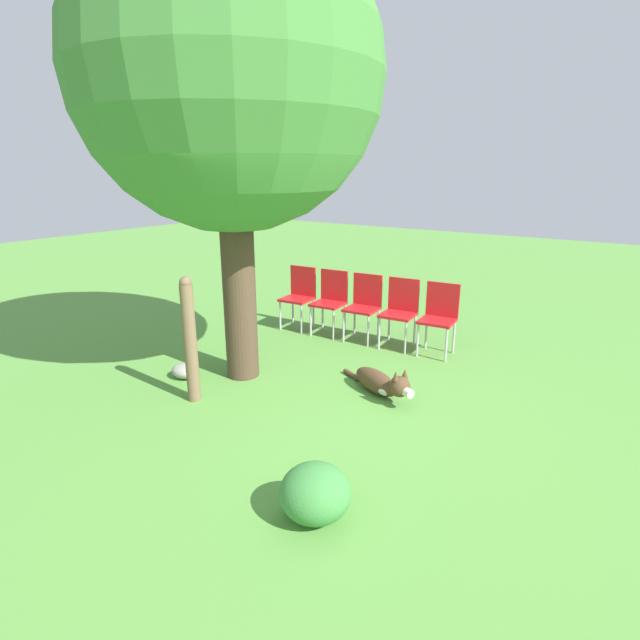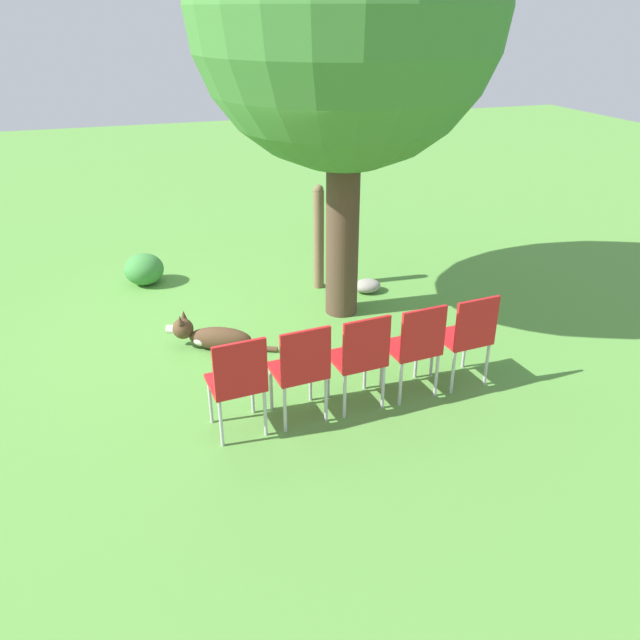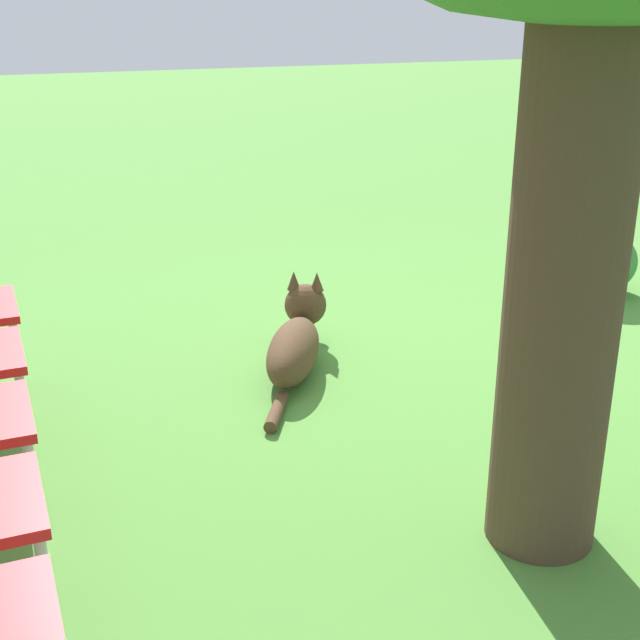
# 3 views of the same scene
# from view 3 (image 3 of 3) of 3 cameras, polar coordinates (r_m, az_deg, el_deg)

# --- Properties ---
(ground_plane) EXTENTS (30.00, 30.00, 0.00)m
(ground_plane) POSITION_cam_3_polar(r_m,az_deg,el_deg) (4.03, 7.49, -6.31)
(ground_plane) COLOR #56933D
(dog) EXTENTS (0.60, 1.11, 0.40)m
(dog) POSITION_cam_3_polar(r_m,az_deg,el_deg) (4.45, -1.52, -1.28)
(dog) COLOR #513823
(dog) RESTS_ON ground_plane
(low_shrub) EXTENTS (0.51, 0.51, 0.41)m
(low_shrub) POSITION_cam_3_polar(r_m,az_deg,el_deg) (5.73, 17.14, 3.68)
(low_shrub) COLOR #3D843D
(low_shrub) RESTS_ON ground_plane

